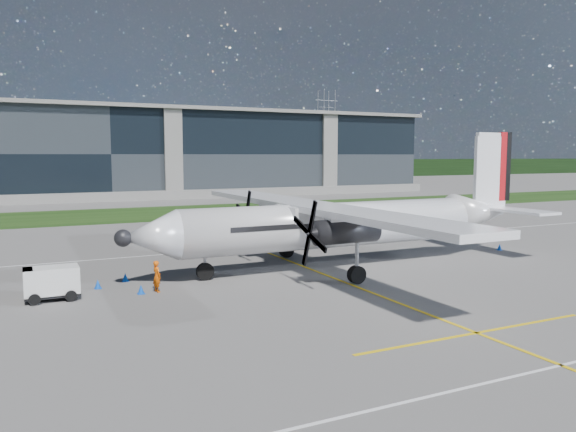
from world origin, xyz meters
The scene contains 14 objects.
ground centered at (0.00, 40.00, 0.00)m, with size 400.00×400.00×0.00m, color #605D5B.
grass_strip centered at (0.00, 48.00, 0.02)m, with size 400.00×18.00×0.04m, color black.
terminal_building centered at (0.00, 80.00, 7.50)m, with size 120.00×20.00×15.00m, color black.
tree_line centered at (0.00, 140.00, 3.00)m, with size 400.00×6.00×6.00m, color black.
pylon_east centered at (85.00, 150.00, 15.00)m, with size 9.00×4.60×30.00m, color gray, non-canonical shape.
yellow_taxiway_centerline centered at (3.00, 10.00, 0.01)m, with size 0.20×70.00×0.01m, color yellow.
turboprop_aircraft centered at (5.61, 8.42, 4.52)m, with size 29.06×30.13×9.04m, color white, non-canonical shape.
baggage_tug centered at (-12.44, 7.47, 0.84)m, with size 2.80×1.68×1.68m, color silver, non-canonical shape.
ground_crew_person centered at (-7.27, 6.80, 0.98)m, with size 0.79×0.57×1.95m, color #F25907.
safety_cone_tail centered at (19.66, 8.60, 0.25)m, with size 0.36×0.36×0.50m, color blue.
safety_cone_nose_stbd centered at (-8.36, 10.14, 0.25)m, with size 0.36×0.36×0.50m, color blue.
safety_cone_fwd centered at (-10.04, 8.98, 0.25)m, with size 0.36×0.36×0.50m, color blue.
safety_cone_nose_port centered at (-8.14, 6.72, 0.25)m, with size 0.36×0.36×0.50m, color blue.
safety_cone_stbdwing centered at (3.54, 23.75, 0.25)m, with size 0.36×0.36×0.50m, color blue.
Camera 1 is at (-13.84, -22.82, 7.29)m, focal length 35.00 mm.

